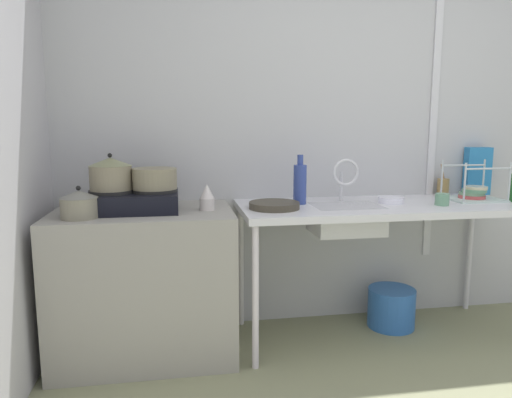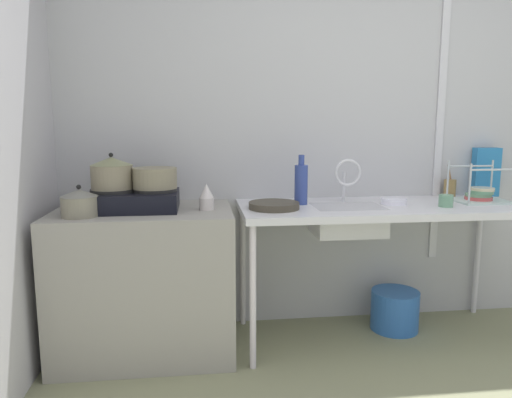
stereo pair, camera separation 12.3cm
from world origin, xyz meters
name	(u,v)px [view 2 (the right image)]	position (x,y,z in m)	size (l,w,h in m)	color
wall_back	(376,118)	(0.00, 1.81, 1.34)	(4.84, 0.10, 2.68)	#B2B3B6
wall_metal_strip	(442,97)	(0.41, 1.75, 1.48)	(0.05, 0.01, 2.15)	silver
counter_concrete	(146,281)	(-1.48, 1.43, 0.41)	(0.98, 0.65, 0.83)	gray
counter_sink	(383,214)	(-0.08, 1.43, 0.77)	(1.70, 0.65, 0.83)	silver
stove	(134,200)	(-1.52, 1.43, 0.89)	(0.48, 0.36, 0.12)	black
pot_on_left_burner	(112,173)	(-1.64, 1.43, 1.04)	(0.23, 0.23, 0.20)	gray
pot_on_right_burner	(155,178)	(-1.41, 1.43, 1.01)	(0.24, 0.24, 0.11)	#7C745C
pot_beside_stove	(80,203)	(-1.78, 1.27, 0.90)	(0.19, 0.19, 0.17)	gray
percolator	(207,197)	(-1.12, 1.39, 0.90)	(0.08, 0.08, 0.15)	beige
sink_basin	(347,220)	(-0.31, 1.41, 0.75)	(0.40, 0.30, 0.17)	silver
faucet	(347,175)	(-0.28, 1.53, 1.00)	(0.17, 0.09, 0.27)	silver
frying_pan	(274,205)	(-0.75, 1.38, 0.85)	(0.29, 0.29, 0.04)	#3C372B
dish_rack	(480,195)	(0.55, 1.47, 0.87)	(0.32, 0.27, 0.25)	#B5BEC0
cup_by_rack	(446,201)	(0.25, 1.33, 0.86)	(0.08, 0.08, 0.07)	#639573
small_bowl_on_drainboard	(394,201)	(-0.01, 1.46, 0.85)	(0.15, 0.15, 0.04)	white
bottle_by_sink	(301,184)	(-0.56, 1.51, 0.95)	(0.08, 0.08, 0.29)	#2F428B
cereal_box	(486,172)	(0.73, 1.70, 0.99)	(0.16, 0.08, 0.32)	#2877B4
utensil_jar	(450,188)	(0.48, 1.70, 0.89)	(0.08, 0.08, 0.21)	olive
bucket_on_floor	(395,310)	(0.06, 1.53, 0.13)	(0.30, 0.30, 0.25)	#2C61AE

